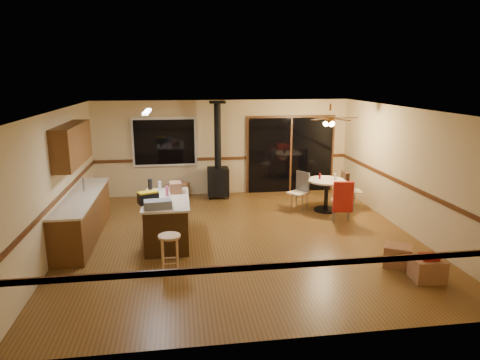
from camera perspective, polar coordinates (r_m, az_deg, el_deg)
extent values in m
plane|color=brown|center=(8.83, 0.28, -7.73)|extent=(7.00, 7.00, 0.00)
plane|color=silver|center=(8.24, 0.30, 9.35)|extent=(7.00, 7.00, 0.00)
plane|color=#CDB582|center=(11.85, -2.21, 4.33)|extent=(7.00, 0.00, 7.00)
plane|color=#CDB582|center=(5.16, 6.10, -8.30)|extent=(7.00, 0.00, 7.00)
plane|color=#CDB582|center=(8.66, -23.27, -0.28)|extent=(0.00, 7.00, 7.00)
plane|color=#CDB582|center=(9.59, 21.45, 1.16)|extent=(0.00, 7.00, 7.00)
cube|color=black|center=(11.71, -10.04, 5.02)|extent=(1.72, 0.10, 1.32)
cube|color=black|center=(12.18, 6.76, 3.32)|extent=(2.52, 0.10, 2.10)
cube|color=brown|center=(9.28, -20.21, -4.70)|extent=(0.60, 3.00, 0.86)
cube|color=beige|center=(9.16, -20.44, -2.02)|extent=(0.64, 3.04, 0.04)
cube|color=brown|center=(9.17, -21.48, 4.44)|extent=(0.35, 2.00, 0.80)
cube|color=#33200D|center=(8.60, -9.70, -5.48)|extent=(0.80, 1.60, 0.86)
cube|color=beige|center=(8.46, -9.82, -2.60)|extent=(0.88, 1.68, 0.04)
cube|color=black|center=(11.56, -2.93, -0.19)|extent=(0.55, 0.50, 0.75)
cylinder|color=black|center=(11.32, -3.00, 6.01)|extent=(0.18, 0.18, 1.77)
cylinder|color=brown|center=(10.33, 11.91, 7.99)|extent=(0.24, 0.24, 0.10)
cylinder|color=brown|center=(10.31, 11.98, 9.48)|extent=(0.05, 0.05, 0.16)
sphere|color=#FFD88C|center=(10.34, 11.88, 7.33)|extent=(0.16, 0.16, 0.16)
cube|color=white|center=(8.47, -12.29, 8.89)|extent=(0.10, 1.20, 0.04)
cube|color=slate|center=(7.85, -10.90, -3.20)|extent=(0.52, 0.33, 0.15)
cube|color=black|center=(8.18, -12.14, -2.39)|extent=(0.41, 0.32, 0.20)
cube|color=gold|center=(8.15, -12.18, -1.61)|extent=(0.40, 0.32, 0.03)
cube|color=#8F5F3F|center=(8.86, -8.60, -0.96)|extent=(0.27, 0.34, 0.21)
cylinder|color=black|center=(8.82, -11.88, -0.86)|extent=(0.11, 0.11, 0.31)
cylinder|color=#D84C8C|center=(8.63, -9.70, -1.46)|extent=(0.08, 0.08, 0.20)
cylinder|color=white|center=(9.04, -10.65, -0.80)|extent=(0.09, 0.09, 0.20)
cylinder|color=tan|center=(7.32, -9.32, -9.74)|extent=(0.39, 0.39, 0.67)
cylinder|color=#0C38A8|center=(8.13, -8.44, -8.82)|extent=(0.40, 0.40, 0.27)
cylinder|color=black|center=(10.77, 11.33, -3.89)|extent=(0.58, 0.58, 0.04)
cylinder|color=black|center=(10.67, 11.42, -2.00)|extent=(0.10, 0.10, 0.70)
cylinder|color=beige|center=(10.58, 11.52, -0.06)|extent=(0.93, 0.93, 0.04)
cylinder|color=#590C14|center=(10.60, 10.60, 0.52)|extent=(0.07, 0.07, 0.15)
cylinder|color=beige|center=(10.57, 12.55, 0.42)|extent=(0.08, 0.08, 0.16)
cube|color=#C3B591|center=(10.53, 7.66, -1.70)|extent=(0.56, 0.56, 0.03)
cube|color=slate|center=(10.61, 8.37, -0.22)|extent=(0.25, 0.35, 0.50)
cube|color=#C3B591|center=(10.06, 13.29, -2.70)|extent=(0.46, 0.46, 0.03)
cube|color=slate|center=(9.81, 13.60, -1.61)|extent=(0.40, 0.10, 0.50)
cube|color=#AF1F14|center=(9.82, 13.59, -2.20)|extent=(0.45, 0.17, 0.70)
cube|color=#C3B591|center=(10.95, 14.81, -1.45)|extent=(0.45, 0.45, 0.03)
cube|color=slate|center=(10.84, 13.92, -0.19)|extent=(0.08, 0.40, 0.50)
cube|color=black|center=(10.86, 13.79, -0.70)|extent=(0.16, 0.45, 0.70)
cube|color=#8F5F3F|center=(11.63, -8.23, -1.48)|extent=(0.62, 0.54, 0.42)
cube|color=#8F5F3F|center=(7.68, 23.72, -10.86)|extent=(0.52, 0.45, 0.37)
cube|color=#8F5F3F|center=(8.03, 20.28, -9.45)|extent=(0.59, 0.57, 0.37)
cube|color=maroon|center=(7.59, 23.88, -9.34)|extent=(0.28, 0.24, 0.07)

